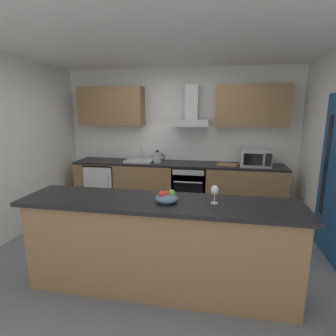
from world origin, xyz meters
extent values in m
cube|color=slate|center=(0.00, 0.00, -0.01)|extent=(5.33, 4.68, 0.02)
cube|color=white|center=(0.00, 0.00, 2.61)|extent=(5.33, 4.68, 0.02)
cube|color=white|center=(0.00, 1.90, 1.30)|extent=(5.33, 0.12, 2.60)
cube|color=white|center=(-2.23, 0.00, 1.30)|extent=(0.12, 4.68, 2.60)
cube|color=white|center=(0.00, 1.83, 1.23)|extent=(3.68, 0.02, 0.66)
cube|color=olive|center=(0.00, 1.52, 0.43)|extent=(3.81, 0.60, 0.86)
cube|color=black|center=(0.00, 1.52, 0.88)|extent=(3.81, 0.60, 0.04)
cube|color=olive|center=(0.17, -0.78, 0.47)|extent=(2.67, 0.52, 0.93)
cube|color=black|center=(0.17, -0.78, 0.95)|extent=(2.77, 0.64, 0.04)
cube|color=olive|center=(-1.27, 1.67, 1.91)|extent=(1.22, 0.32, 0.70)
cube|color=olive|center=(1.27, 1.67, 1.91)|extent=(1.22, 0.32, 0.70)
cube|color=navy|center=(2.15, 0.29, 1.02)|extent=(0.04, 0.85, 2.05)
cube|color=black|center=(2.13, 0.53, 1.13)|extent=(0.01, 0.11, 1.31)
cube|color=slate|center=(0.25, 1.50, 0.46)|extent=(0.60, 0.56, 0.80)
cube|color=black|center=(0.25, 1.21, 0.40)|extent=(0.50, 0.02, 0.48)
cube|color=#B7BABC|center=(0.25, 1.21, 0.80)|extent=(0.54, 0.02, 0.09)
cylinder|color=#B7BABC|center=(0.25, 1.17, 0.64)|extent=(0.49, 0.02, 0.02)
cube|color=white|center=(-1.42, 1.50, 0.42)|extent=(0.58, 0.56, 0.85)
cube|color=silver|center=(-1.42, 1.21, 0.43)|extent=(0.55, 0.02, 0.80)
cylinder|color=#B7BABC|center=(-1.20, 1.19, 0.47)|extent=(0.02, 0.02, 0.38)
cube|color=#B7BABC|center=(1.36, 1.47, 1.05)|extent=(0.50, 0.36, 0.30)
cube|color=black|center=(1.30, 1.28, 1.05)|extent=(0.30, 0.02, 0.19)
cube|color=black|center=(1.54, 1.28, 1.05)|extent=(0.10, 0.01, 0.21)
cube|color=silver|center=(-0.69, 1.50, 0.92)|extent=(0.50, 0.40, 0.04)
cylinder|color=#B7BABC|center=(-0.69, 1.63, 1.03)|extent=(0.03, 0.03, 0.26)
cylinder|color=#B7BABC|center=(-0.69, 1.55, 1.15)|extent=(0.03, 0.16, 0.03)
cylinder|color=#B7BABC|center=(-0.34, 1.46, 1.00)|extent=(0.15, 0.15, 0.20)
sphere|color=black|center=(-0.34, 1.46, 1.11)|extent=(0.06, 0.06, 0.06)
cone|color=#B7BABC|center=(-0.44, 1.46, 1.04)|extent=(0.09, 0.04, 0.07)
torus|color=black|center=(-0.25, 1.46, 1.01)|extent=(0.11, 0.02, 0.11)
cube|color=#B7BABC|center=(0.25, 1.60, 1.62)|extent=(0.62, 0.45, 0.12)
cube|color=#B7BABC|center=(0.25, 1.65, 1.98)|extent=(0.22, 0.22, 0.60)
cylinder|color=silver|center=(0.71, -0.76, 0.97)|extent=(0.07, 0.07, 0.01)
cylinder|color=silver|center=(0.71, -0.76, 1.02)|extent=(0.01, 0.01, 0.09)
ellipsoid|color=silver|center=(0.71, -0.76, 1.10)|extent=(0.08, 0.08, 0.10)
ellipsoid|color=slate|center=(0.25, -0.81, 1.01)|extent=(0.22, 0.22, 0.09)
sphere|color=red|center=(0.21, -0.83, 1.05)|extent=(0.07, 0.07, 0.07)
sphere|color=#66B233|center=(0.30, -0.78, 1.05)|extent=(0.07, 0.07, 0.07)
sphere|color=red|center=(0.25, -0.81, 1.05)|extent=(0.06, 0.06, 0.06)
cube|color=#9E7247|center=(0.91, 1.47, 0.91)|extent=(0.39, 0.31, 0.02)
camera|label=1|loc=(0.71, -3.22, 1.83)|focal=28.61mm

